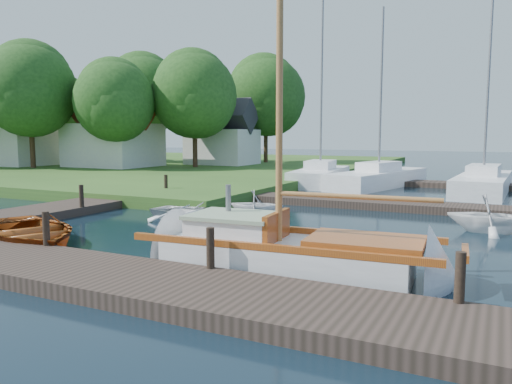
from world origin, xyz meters
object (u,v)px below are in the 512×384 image
at_px(tender_d, 489,212).
at_px(tree_2, 115,100).
at_px(house_b, 18,136).
at_px(tree_3, 195,94).
at_px(mooring_post_4, 81,196).
at_px(marina_boat_1, 379,177).
at_px(tree_7, 266,96).
at_px(tree_5, 59,107).
at_px(mooring_post_2, 210,248).
at_px(mooring_post_1, 46,229).
at_px(dinghy, 28,227).
at_px(tender_b, 257,202).
at_px(house_c, 222,138).
at_px(marina_boat_0, 320,174).
at_px(house_a, 113,134).
at_px(mooring_post_3, 460,277).
at_px(mooring_post_5, 166,184).
at_px(sailboat, 295,258).
at_px(marina_boat_2, 483,181).
at_px(tender_a, 195,210).
at_px(tree_4, 143,94).

bearing_deg(tender_d, tree_2, 63.38).
bearing_deg(house_b, tree_3, 16.13).
height_order(mooring_post_4, marina_boat_1, marina_boat_1).
height_order(mooring_post_4, tree_7, tree_7).
relative_size(marina_boat_1, tree_2, 1.24).
bearing_deg(tree_5, mooring_post_2, -38.49).
xyz_separation_m(mooring_post_1, mooring_post_4, (-4.00, 5.00, 0.00)).
height_order(dinghy, tender_b, tender_b).
xyz_separation_m(dinghy, house_c, (-9.33, 26.14, 2.14)).
bearing_deg(marina_boat_0, house_a, 78.53).
distance_m(mooring_post_3, mooring_post_5, 16.40).
xyz_separation_m(mooring_post_1, house_a, (-17.00, 21.00, 2.26)).
bearing_deg(tree_5, mooring_post_3, -34.83).
xyz_separation_m(sailboat, tree_2, (-20.74, 17.73, 4.91)).
height_order(marina_boat_2, tree_2, marina_boat_2).
height_order(mooring_post_5, marina_boat_2, marina_boat_2).
distance_m(dinghy, marina_boat_0, 18.75).
relative_size(dinghy, tree_3, 0.49).
distance_m(mooring_post_4, tree_5, 30.87).
distance_m(tender_b, marina_boat_2, 13.31).
height_order(mooring_post_3, house_a, house_a).
relative_size(tender_b, house_b, 0.34).
bearing_deg(house_c, tree_3, -89.97).
relative_size(sailboat, house_b, 1.70).
bearing_deg(marina_boat_1, house_a, 99.26).
xyz_separation_m(mooring_post_5, tender_b, (5.68, -2.32, -0.19)).
distance_m(marina_boat_2, house_c, 21.30).
xyz_separation_m(marina_boat_2, house_c, (-19.64, 7.98, 2.00)).
bearing_deg(house_b, mooring_post_3, -29.20).
bearing_deg(marina_boat_0, marina_boat_1, -96.47).
height_order(house_a, tree_5, tree_5).
bearing_deg(dinghy, mooring_post_2, -72.98).
distance_m(mooring_post_4, dinghy, 4.75).
relative_size(tender_a, house_c, 0.63).
height_order(dinghy, tender_d, tender_d).
bearing_deg(marina_boat_2, dinghy, 153.25).
xyz_separation_m(mooring_post_5, house_c, (-7.00, 17.00, 1.88)).
distance_m(mooring_post_2, marina_boat_1, 19.58).
xyz_separation_m(marina_boat_1, marina_boat_2, (5.30, -0.52, 0.02)).
xyz_separation_m(tender_a, tree_3, (-11.22, 17.09, 5.47)).
height_order(mooring_post_3, tree_7, tree_7).
xyz_separation_m(mooring_post_5, tree_4, (-15.00, 17.05, 5.67)).
relative_size(tender_d, tree_7, 0.25).
relative_size(mooring_post_2, house_c, 0.15).
height_order(tender_b, tree_4, tree_4).
distance_m(tender_a, tree_7, 27.37).
distance_m(tender_a, tree_5, 33.64).
bearing_deg(marina_boat_2, marina_boat_0, 89.45).
height_order(mooring_post_3, sailboat, sailboat).
height_order(marina_boat_0, tree_3, marina_boat_0).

